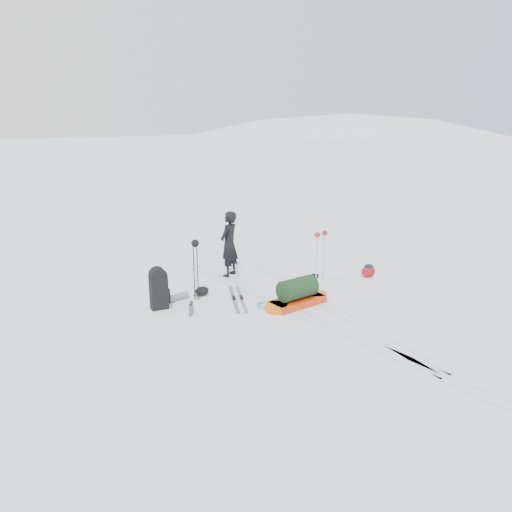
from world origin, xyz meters
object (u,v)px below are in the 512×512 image
object	(u,v)px
expedition_rucksack	(161,289)
pulk_sled	(297,295)
ski_poles_black	(195,251)
skier	(229,244)

from	to	relation	value
expedition_rucksack	pulk_sled	bearing A→B (deg)	-22.65
pulk_sled	ski_poles_black	size ratio (longest dim) A/B	1.19
skier	pulk_sled	xyz separation A→B (m)	(0.15, -2.75, -0.63)
expedition_rucksack	ski_poles_black	distance (m)	1.15
pulk_sled	ski_poles_black	distance (m)	2.53
expedition_rucksack	ski_poles_black	xyz separation A→B (m)	(0.87, -0.01, 0.75)
pulk_sled	expedition_rucksack	distance (m)	3.07
pulk_sled	ski_poles_black	xyz separation A→B (m)	(-1.73, 1.59, 0.94)
pulk_sled	expedition_rucksack	world-z (taller)	expedition_rucksack
pulk_sled	skier	bearing A→B (deg)	89.69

